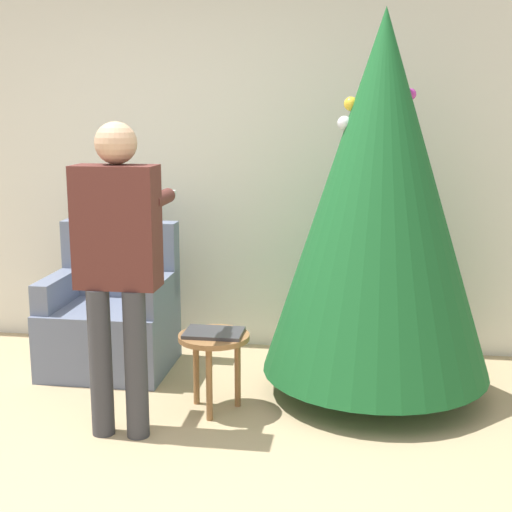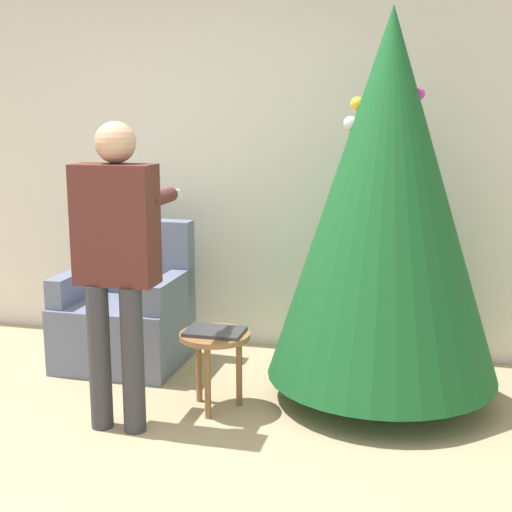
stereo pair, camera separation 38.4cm
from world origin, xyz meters
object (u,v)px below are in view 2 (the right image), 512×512
at_px(christmas_tree, 387,198).
at_px(side_stool, 215,345).
at_px(person_standing, 116,249).
at_px(armchair, 126,315).

height_order(christmas_tree, side_stool, christmas_tree).
distance_m(christmas_tree, person_standing, 1.54).
height_order(armchair, person_standing, person_standing).
bearing_deg(side_stool, armchair, 143.88).
relative_size(christmas_tree, side_stool, 4.98).
relative_size(christmas_tree, armchair, 2.37).
height_order(person_standing, side_stool, person_standing).
relative_size(christmas_tree, person_standing, 1.38).
bearing_deg(side_stool, person_standing, -142.52).
bearing_deg(armchair, christmas_tree, -6.48).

